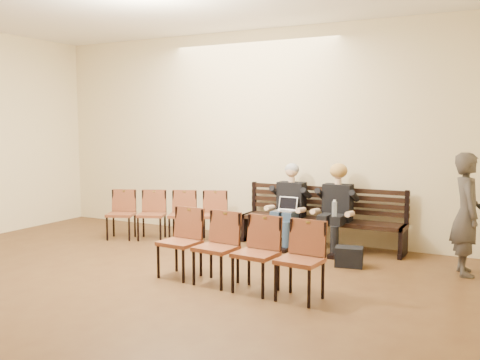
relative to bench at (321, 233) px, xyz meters
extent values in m
plane|color=brown|center=(-1.36, -4.65, -0.23)|extent=(10.00, 10.00, 0.00)
cube|color=beige|center=(-1.36, 0.35, 1.52)|extent=(8.00, 0.02, 3.50)
cube|color=black|center=(0.00, 0.00, 0.00)|extent=(2.60, 0.90, 0.45)
cube|color=silver|center=(-0.47, -0.33, 0.34)|extent=(0.35, 0.29, 0.22)
cylinder|color=silver|center=(0.35, -0.42, 0.35)|extent=(0.08, 0.08, 0.25)
cube|color=black|center=(0.72, -0.91, -0.09)|extent=(0.40, 0.31, 0.27)
imported|color=#36312C|center=(2.14, -0.60, 0.68)|extent=(0.60, 0.75, 1.81)
cube|color=brown|center=(-2.46, -0.65, 0.19)|extent=(2.02, 1.18, 0.82)
cube|color=brown|center=(-0.21, -2.46, 0.21)|extent=(2.16, 0.65, 0.88)
camera|label=1|loc=(2.68, -7.88, 1.70)|focal=40.00mm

